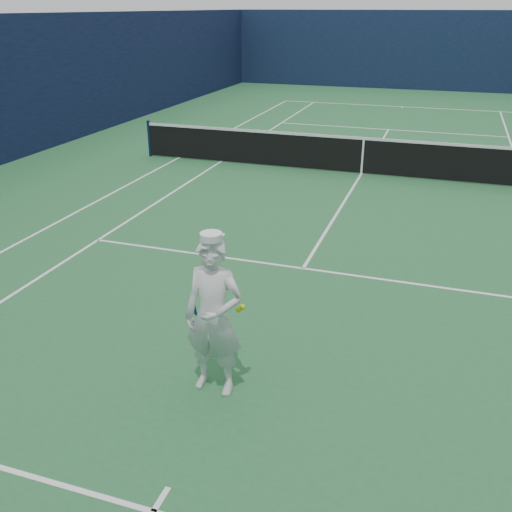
{
  "coord_description": "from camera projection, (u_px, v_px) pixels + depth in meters",
  "views": [
    {
      "loc": [
        2.08,
        -15.17,
        4.19
      ],
      "look_at": [
        -0.16,
        -8.5,
        1.09
      ],
      "focal_mm": 40.0,
      "sensor_mm": 36.0,
      "label": 1
    }
  ],
  "objects": [
    {
      "name": "tennis_player",
      "position": [
        214.0,
        317.0,
        6.43
      ],
      "size": [
        0.78,
        0.5,
        1.98
      ],
      "rotation": [
        0.0,
        0.0,
        -0.03
      ],
      "color": "white",
      "rests_on": "ground"
    },
    {
      "name": "court_markings",
      "position": [
        361.0,
        174.0,
        15.45
      ],
      "size": [
        11.03,
        23.83,
        0.01
      ],
      "color": "white",
      "rests_on": "ground"
    },
    {
      "name": "windscreen_fence",
      "position": [
        367.0,
        99.0,
        14.65
      ],
      "size": [
        20.12,
        36.12,
        4.0
      ],
      "color": "#0E1935",
      "rests_on": "ground"
    },
    {
      "name": "tennis_net",
      "position": [
        363.0,
        154.0,
        15.23
      ],
      "size": [
        12.88,
        0.09,
        1.07
      ],
      "color": "#141E4C",
      "rests_on": "ground"
    },
    {
      "name": "ground",
      "position": [
        361.0,
        174.0,
        15.45
      ],
      "size": [
        80.0,
        80.0,
        0.0
      ],
      "primitive_type": "plane",
      "color": "#246034",
      "rests_on": "ground"
    }
  ]
}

